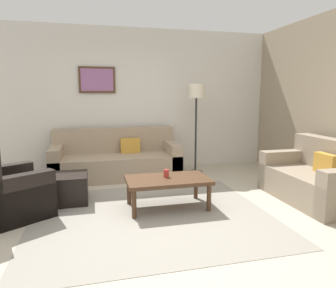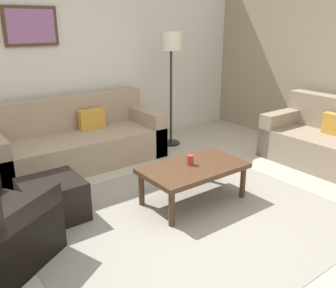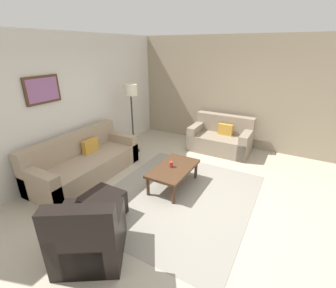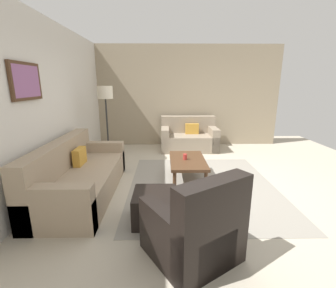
{
  "view_description": "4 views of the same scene",
  "coord_description": "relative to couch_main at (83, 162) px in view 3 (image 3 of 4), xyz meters",
  "views": [
    {
      "loc": [
        -0.69,
        -3.6,
        1.51
      ],
      "look_at": [
        0.35,
        0.57,
        0.82
      ],
      "focal_mm": 32.68,
      "sensor_mm": 36.0,
      "label": 1
    },
    {
      "loc": [
        -2.02,
        -2.36,
        1.83
      ],
      "look_at": [
        0.08,
        0.45,
        0.63
      ],
      "focal_mm": 38.01,
      "sensor_mm": 36.0,
      "label": 2
    },
    {
      "loc": [
        -3.25,
        -1.61,
        2.53
      ],
      "look_at": [
        0.19,
        0.32,
        0.9
      ],
      "focal_mm": 25.38,
      "sensor_mm": 36.0,
      "label": 3
    },
    {
      "loc": [
        -3.83,
        0.67,
        1.77
      ],
      "look_at": [
        0.02,
        0.6,
        0.77
      ],
      "focal_mm": 25.11,
      "sensor_mm": 36.0,
      "label": 4
    }
  ],
  "objects": [
    {
      "name": "ottoman",
      "position": [
        -0.79,
        -1.29,
        -0.09
      ],
      "size": [
        0.56,
        0.56,
        0.4
      ],
      "primitive_type": "cube",
      "color": "black",
      "rests_on": "ground_plane"
    },
    {
      "name": "cup",
      "position": [
        0.53,
        -1.79,
        0.17
      ],
      "size": [
        0.07,
        0.07,
        0.11
      ],
      "primitive_type": "cylinder",
      "color": "#B2332D",
      "rests_on": "coffee_table"
    },
    {
      "name": "area_rug",
      "position": [
        0.27,
        -2.08,
        -0.29
      ],
      "size": [
        2.94,
        2.53,
        0.01
      ],
      "primitive_type": "cube",
      "color": "gray",
      "rests_on": "ground_plane"
    },
    {
      "name": "armchair_leather",
      "position": [
        -1.49,
        -1.73,
        0.01
      ],
      "size": [
        1.1,
        1.1,
        0.95
      ],
      "color": "black",
      "rests_on": "ground_plane"
    },
    {
      "name": "couch_loveseat",
      "position": [
        2.72,
        -2.08,
        0.0
      ],
      "size": [
        0.89,
        1.49,
        0.88
      ],
      "color": "gray",
      "rests_on": "ground_plane"
    },
    {
      "name": "couch_main",
      "position": [
        0.0,
        0.0,
        0.0
      ],
      "size": [
        2.28,
        0.95,
        0.88
      ],
      "color": "gray",
      "rests_on": "ground_plane"
    },
    {
      "name": "coffee_table",
      "position": [
        0.54,
        -1.84,
        0.06
      ],
      "size": [
        1.1,
        0.64,
        0.41
      ],
      "color": "#472D1C",
      "rests_on": "ground_plane"
    },
    {
      "name": "rear_partition",
      "position": [
        0.27,
        0.52,
        1.11
      ],
      "size": [
        6.0,
        0.12,
        2.8
      ],
      "primitive_type": "cube",
      "color": "silver",
      "rests_on": "ground_plane"
    },
    {
      "name": "stone_feature_panel",
      "position": [
        3.27,
        -2.08,
        1.11
      ],
      "size": [
        0.12,
        5.2,
        2.8
      ],
      "primitive_type": "cube",
      "color": "gray",
      "rests_on": "ground_plane"
    },
    {
      "name": "lamp_standing",
      "position": [
        1.51,
        -0.17,
        1.11
      ],
      "size": [
        0.32,
        0.32,
        1.71
      ],
      "color": "black",
      "rests_on": "ground_plane"
    },
    {
      "name": "ground_plane",
      "position": [
        0.27,
        -2.08,
        -0.29
      ],
      "size": [
        8.0,
        8.0,
        0.0
      ],
      "primitive_type": "plane",
      "color": "#B2A893"
    },
    {
      "name": "framed_artwork",
      "position": [
        -0.29,
        0.43,
        1.5
      ],
      "size": [
        0.68,
        0.04,
        0.5
      ],
      "color": "#472D1C"
    }
  ]
}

